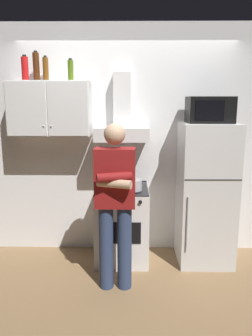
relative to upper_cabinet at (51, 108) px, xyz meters
name	(u,v)px	position (x,y,z in m)	size (l,w,h in m)	color
ground_plane	(126,269)	(0.85, -0.37, -1.75)	(7.00, 7.00, 0.00)	olive
back_wall_tiled	(127,142)	(0.85, 0.23, -0.40)	(4.80, 0.10, 2.70)	white
upper_cabinet	(51,108)	(0.00, 0.00, 0.00)	(0.90, 0.37, 0.60)	silver
stove_oven	(122,224)	(0.80, -0.13, -1.32)	(0.60, 0.62, 0.87)	white
range_hood	(122,122)	(0.80, 0.00, -0.15)	(0.60, 0.44, 0.75)	white
refrigerator	(206,194)	(1.75, -0.12, -0.95)	(0.60, 0.62, 1.60)	silver
microwave	(210,110)	(1.75, -0.11, -0.01)	(0.48, 0.37, 0.28)	black
person_standing	(115,201)	(0.75, -0.73, -0.85)	(0.38, 0.33, 1.64)	navy
cooking_pot	(133,185)	(0.93, -0.24, -0.82)	(0.29, 0.19, 0.12)	#B7BABF
bottle_olive_oil	(71,70)	(0.24, 0.01, 0.41)	(0.06, 0.06, 0.24)	#4C6B19
bottle_beer_brown	(46,69)	(-0.04, 0.03, 0.43)	(0.06, 0.06, 0.27)	brown
bottle_rum_dark	(36,67)	(-0.14, 0.01, 0.45)	(0.07, 0.07, 0.32)	#47230F
bottle_soda_red	(25,68)	(-0.25, -0.02, 0.43)	(0.08, 0.08, 0.27)	red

